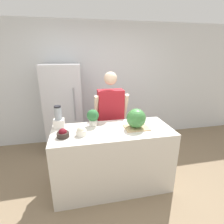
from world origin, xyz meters
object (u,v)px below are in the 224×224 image
(refrigerator, at_px, (64,109))
(bowl_cherries, at_px, (63,134))
(bowl_cream, at_px, (81,131))
(person, at_px, (111,119))
(watermelon, at_px, (136,118))
(blender, at_px, (59,119))
(potted_plant, at_px, (93,117))

(refrigerator, bearing_deg, bowl_cherries, -87.51)
(bowl_cream, bearing_deg, person, 53.25)
(bowl_cherries, height_order, bowl_cream, bowl_cream)
(refrigerator, relative_size, watermelon, 6.46)
(refrigerator, xyz_separation_m, person, (0.83, -0.67, -0.03))
(refrigerator, height_order, watermelon, refrigerator)
(watermelon, bearing_deg, refrigerator, 128.88)
(person, xyz_separation_m, blender, (-0.84, -0.39, 0.21))
(bowl_cherries, bearing_deg, refrigerator, 92.49)
(refrigerator, distance_m, blender, 1.08)
(watermelon, distance_m, bowl_cherries, 1.01)
(watermelon, bearing_deg, person, 109.95)
(person, relative_size, potted_plant, 6.69)
(bowl_cream, bearing_deg, refrigerator, 101.80)
(blender, bearing_deg, potted_plant, -5.36)
(bowl_cream, bearing_deg, bowl_cherries, -178.29)
(person, relative_size, bowl_cream, 12.42)
(blender, bearing_deg, bowl_cherries, -78.17)
(bowl_cherries, bearing_deg, blender, 101.83)
(watermelon, distance_m, blender, 1.11)
(bowl_cream, distance_m, potted_plant, 0.35)
(person, distance_m, bowl_cream, 0.91)
(blender, bearing_deg, refrigerator, 89.50)
(bowl_cherries, distance_m, blender, 0.35)
(bowl_cream, bearing_deg, blender, 132.43)
(refrigerator, bearing_deg, blender, -90.50)
(refrigerator, bearing_deg, watermelon, -51.12)
(potted_plant, bearing_deg, bowl_cream, -123.28)
(bowl_cream, distance_m, blender, 0.45)
(blender, relative_size, potted_plant, 1.30)
(refrigerator, bearing_deg, potted_plant, -66.76)
(bowl_cherries, bearing_deg, watermelon, 4.44)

